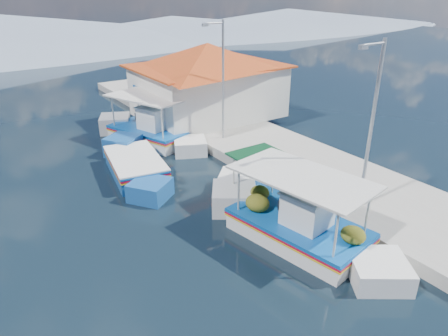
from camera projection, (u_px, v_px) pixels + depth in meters
ground at (307, 297)px, 11.44m from camera, size 160.00×160.00×0.00m
quay at (307, 168)px, 18.88m from camera, size 5.00×44.00×0.50m
bollards at (284, 177)px, 17.08m from camera, size 0.20×17.20×0.30m
main_caique at (296, 226)px, 13.85m from camera, size 3.32×8.11×2.71m
caique_green_canopy at (270, 205)px, 15.50m from camera, size 1.96×6.44×2.41m
caique_blue_hull at (135, 167)px, 18.75m from camera, size 2.92×7.14×1.29m
caique_far at (151, 132)px, 22.65m from camera, size 4.16×7.68×2.86m
harbor_building at (208, 79)px, 24.79m from camera, size 10.49×10.49×4.40m
lamp_post_near at (371, 120)px, 13.68m from camera, size 1.21×0.14×6.00m
lamp_post_far at (222, 75)px, 20.47m from camera, size 1.21×0.14×6.00m
mountain_ridge at (52, 32)px, 56.20m from camera, size 171.40×96.00×5.50m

